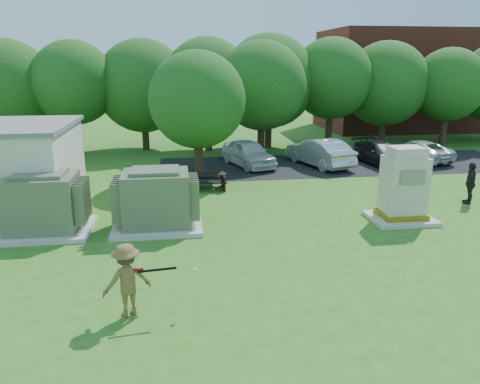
{
  "coord_description": "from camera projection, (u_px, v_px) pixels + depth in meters",
  "views": [
    {
      "loc": [
        -2.06,
        -10.96,
        5.53
      ],
      "look_at": [
        0.0,
        4.0,
        1.3
      ],
      "focal_mm": 35.0,
      "sensor_mm": 36.0,
      "label": 1
    }
  ],
  "objects": [
    {
      "name": "picnic_table",
      "position": [
        207.0,
        180.0,
        20.84
      ],
      "size": [
        1.66,
        1.24,
        0.71
      ],
      "color": "black",
      "rests_on": "ground"
    },
    {
      "name": "batting_equipment",
      "position": [
        160.0,
        270.0,
        10.32
      ],
      "size": [
        1.39,
        0.29,
        0.2
      ],
      "color": "black",
      "rests_on": "ground"
    },
    {
      "name": "person_walking_right",
      "position": [
        470.0,
        183.0,
        18.66
      ],
      "size": [
        0.75,
        1.07,
        1.68
      ],
      "primitive_type": "imported",
      "rotation": [
        0.0,
        0.0,
        4.33
      ],
      "color": "black",
      "rests_on": "ground"
    },
    {
      "name": "car_silver_a",
      "position": [
        319.0,
        152.0,
        25.44
      ],
      "size": [
        2.94,
        4.85,
        1.51
      ],
      "primitive_type": "imported",
      "rotation": [
        0.0,
        0.0,
        3.46
      ],
      "color": "silver",
      "rests_on": "ground"
    },
    {
      "name": "tree_row",
      "position": [
        236.0,
        84.0,
        28.98
      ],
      "size": [
        41.3,
        13.3,
        7.3
      ],
      "color": "#47301E",
      "rests_on": "ground"
    },
    {
      "name": "person_by_generator",
      "position": [
        398.0,
        200.0,
        16.54
      ],
      "size": [
        0.59,
        0.4,
        1.59
      ],
      "primitive_type": "imported",
      "rotation": [
        0.0,
        0.0,
        3.17
      ],
      "color": "black",
      "rests_on": "ground"
    },
    {
      "name": "car_white",
      "position": [
        248.0,
        153.0,
        25.41
      ],
      "size": [
        2.88,
        4.53,
        1.44
      ],
      "primitive_type": "imported",
      "rotation": [
        0.0,
        0.0,
        0.3
      ],
      "color": "silver",
      "rests_on": "ground"
    },
    {
      "name": "parking_strip",
      "position": [
        341.0,
        164.0,
        26.02
      ],
      "size": [
        20.0,
        6.0,
        0.01
      ],
      "primitive_type": "cube",
      "color": "#232326",
      "rests_on": "ground"
    },
    {
      "name": "car_dark",
      "position": [
        381.0,
        153.0,
        25.82
      ],
      "size": [
        2.22,
        4.44,
        1.24
      ],
      "primitive_type": "imported",
      "rotation": [
        0.0,
        0.0,
        0.12
      ],
      "color": "black",
      "rests_on": "ground"
    },
    {
      "name": "transformer_left",
      "position": [
        43.0,
        205.0,
        15.4
      ],
      "size": [
        3.0,
        2.4,
        2.07
      ],
      "color": "beige",
      "rests_on": "ground"
    },
    {
      "name": "car_silver_b",
      "position": [
        416.0,
        151.0,
        26.72
      ],
      "size": [
        3.25,
        4.74,
        1.2
      ],
      "primitive_type": "imported",
      "rotation": [
        0.0,
        0.0,
        3.46
      ],
      "color": "silver",
      "rests_on": "ground"
    },
    {
      "name": "transformer_right",
      "position": [
        157.0,
        200.0,
        15.88
      ],
      "size": [
        3.0,
        2.4,
        2.07
      ],
      "color": "beige",
      "rests_on": "ground"
    },
    {
      "name": "batter",
      "position": [
        127.0,
        280.0,
        10.37
      ],
      "size": [
        1.25,
        0.98,
        1.7
      ],
      "primitive_type": "imported",
      "rotation": [
        0.0,
        0.0,
        3.5
      ],
      "color": "brown",
      "rests_on": "ground"
    },
    {
      "name": "generator_cabinet",
      "position": [
        403.0,
        189.0,
        16.54
      ],
      "size": [
        2.2,
        1.8,
        2.68
      ],
      "color": "beige",
      "rests_on": "ground"
    },
    {
      "name": "ground",
      "position": [
        261.0,
        281.0,
        12.22
      ],
      "size": [
        120.0,
        120.0,
        0.0
      ],
      "primitive_type": "plane",
      "color": "#2D6619",
      "rests_on": "ground"
    },
    {
      "name": "brick_building",
      "position": [
        415.0,
        80.0,
        39.27
      ],
      "size": [
        15.0,
        8.0,
        8.0
      ],
      "primitive_type": "cube",
      "color": "maroon",
      "rests_on": "ground"
    }
  ]
}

